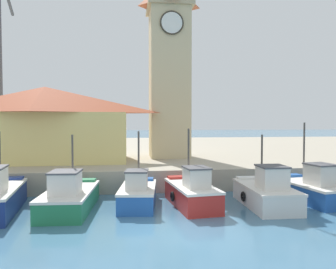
{
  "coord_description": "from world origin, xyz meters",
  "views": [
    {
      "loc": [
        -1.88,
        -12.44,
        4.38
      ],
      "look_at": [
        0.8,
        9.23,
        3.5
      ],
      "focal_mm": 35.0,
      "sensor_mm": 36.0,
      "label": 1
    }
  ],
  "objects_px": {
    "warehouse_left": "(45,123)",
    "port_crane_near": "(0,79)",
    "clock_tower": "(169,64)",
    "fishing_boat_mid_right": "(192,192)",
    "fishing_boat_center": "(138,193)",
    "fishing_boat_right_inner": "(266,193)",
    "fishing_boat_right_outer": "(311,188)",
    "fishing_boat_mid_left": "(70,197)"
  },
  "relations": [
    {
      "from": "fishing_boat_mid_right",
      "to": "fishing_boat_right_outer",
      "type": "distance_m",
      "value": 6.69
    },
    {
      "from": "fishing_boat_right_outer",
      "to": "warehouse_left",
      "type": "height_order",
      "value": "warehouse_left"
    },
    {
      "from": "fishing_boat_mid_left",
      "to": "port_crane_near",
      "type": "height_order",
      "value": "port_crane_near"
    },
    {
      "from": "clock_tower",
      "to": "fishing_boat_mid_right",
      "type": "bearing_deg",
      "value": -91.11
    },
    {
      "from": "fishing_boat_right_outer",
      "to": "clock_tower",
      "type": "relative_size",
      "value": 0.29
    },
    {
      "from": "warehouse_left",
      "to": "port_crane_near",
      "type": "height_order",
      "value": "port_crane_near"
    },
    {
      "from": "fishing_boat_mid_left",
      "to": "clock_tower",
      "type": "bearing_deg",
      "value": 60.12
    },
    {
      "from": "warehouse_left",
      "to": "fishing_boat_center",
      "type": "bearing_deg",
      "value": -52.37
    },
    {
      "from": "fishing_boat_right_inner",
      "to": "clock_tower",
      "type": "xyz_separation_m",
      "value": [
        -3.55,
        11.51,
        8.45
      ]
    },
    {
      "from": "warehouse_left",
      "to": "fishing_boat_right_outer",
      "type": "bearing_deg",
      "value": -28.71
    },
    {
      "from": "fishing_boat_center",
      "to": "warehouse_left",
      "type": "height_order",
      "value": "warehouse_left"
    },
    {
      "from": "fishing_boat_center",
      "to": "fishing_boat_right_inner",
      "type": "xyz_separation_m",
      "value": [
        6.52,
        -0.97,
        0.06
      ]
    },
    {
      "from": "fishing_boat_right_inner",
      "to": "fishing_boat_center",
      "type": "bearing_deg",
      "value": 171.55
    },
    {
      "from": "clock_tower",
      "to": "port_crane_near",
      "type": "relative_size",
      "value": 0.85
    },
    {
      "from": "clock_tower",
      "to": "port_crane_near",
      "type": "distance_m",
      "value": 19.09
    },
    {
      "from": "fishing_boat_mid_right",
      "to": "port_crane_near",
      "type": "bearing_deg",
      "value": 129.5
    },
    {
      "from": "fishing_boat_center",
      "to": "clock_tower",
      "type": "relative_size",
      "value": 0.26
    },
    {
      "from": "fishing_boat_center",
      "to": "fishing_boat_right_inner",
      "type": "bearing_deg",
      "value": -8.45
    },
    {
      "from": "port_crane_near",
      "to": "fishing_boat_center",
      "type": "bearing_deg",
      "value": -54.93
    },
    {
      "from": "fishing_boat_mid_right",
      "to": "port_crane_near",
      "type": "distance_m",
      "value": 27.28
    },
    {
      "from": "port_crane_near",
      "to": "fishing_boat_right_inner",
      "type": "bearing_deg",
      "value": -45.42
    },
    {
      "from": "fishing_boat_right_outer",
      "to": "fishing_boat_center",
      "type": "bearing_deg",
      "value": 178.81
    },
    {
      "from": "warehouse_left",
      "to": "fishing_boat_mid_left",
      "type": "bearing_deg",
      "value": -70.12
    },
    {
      "from": "fishing_boat_mid_left",
      "to": "fishing_boat_right_inner",
      "type": "distance_m",
      "value": 9.89
    },
    {
      "from": "fishing_boat_mid_left",
      "to": "clock_tower",
      "type": "distance_m",
      "value": 15.28
    },
    {
      "from": "fishing_boat_right_inner",
      "to": "fishing_boat_mid_right",
      "type": "bearing_deg",
      "value": 171.91
    },
    {
      "from": "warehouse_left",
      "to": "fishing_boat_mid_right",
      "type": "bearing_deg",
      "value": -43.9
    },
    {
      "from": "fishing_boat_right_outer",
      "to": "warehouse_left",
      "type": "bearing_deg",
      "value": 151.29
    },
    {
      "from": "fishing_boat_mid_left",
      "to": "fishing_boat_center",
      "type": "distance_m",
      "value": 3.39
    },
    {
      "from": "fishing_boat_right_outer",
      "to": "fishing_boat_mid_left",
      "type": "bearing_deg",
      "value": -178.77
    },
    {
      "from": "clock_tower",
      "to": "warehouse_left",
      "type": "relative_size",
      "value": 1.33
    },
    {
      "from": "fishing_boat_mid_left",
      "to": "fishing_boat_center",
      "type": "bearing_deg",
      "value": 7.98
    },
    {
      "from": "fishing_boat_center",
      "to": "fishing_boat_right_inner",
      "type": "distance_m",
      "value": 6.6
    },
    {
      "from": "fishing_boat_mid_right",
      "to": "warehouse_left",
      "type": "relative_size",
      "value": 0.37
    },
    {
      "from": "fishing_boat_mid_right",
      "to": "fishing_boat_right_outer",
      "type": "height_order",
      "value": "fishing_boat_right_outer"
    },
    {
      "from": "fishing_boat_mid_left",
      "to": "port_crane_near",
      "type": "xyz_separation_m",
      "value": [
        -10.44,
        20.12,
        8.19
      ]
    },
    {
      "from": "fishing_boat_mid_right",
      "to": "fishing_boat_mid_left",
      "type": "bearing_deg",
      "value": -179.66
    },
    {
      "from": "fishing_boat_mid_right",
      "to": "clock_tower",
      "type": "distance_m",
      "value": 13.86
    },
    {
      "from": "fishing_boat_center",
      "to": "port_crane_near",
      "type": "xyz_separation_m",
      "value": [
        -13.8,
        19.65,
        8.21
      ]
    },
    {
      "from": "fishing_boat_mid_left",
      "to": "clock_tower",
      "type": "relative_size",
      "value": 0.31
    },
    {
      "from": "clock_tower",
      "to": "port_crane_near",
      "type": "bearing_deg",
      "value": 151.5
    },
    {
      "from": "fishing_boat_right_inner",
      "to": "fishing_boat_right_outer",
      "type": "distance_m",
      "value": 3.02
    }
  ]
}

